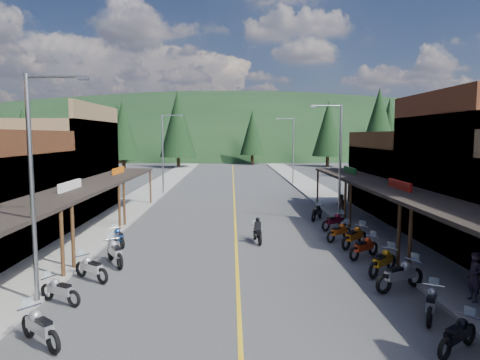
{
  "coord_description": "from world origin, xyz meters",
  "views": [
    {
      "loc": [
        -0.24,
        -20.68,
        5.95
      ],
      "look_at": [
        0.32,
        7.37,
        3.0
      ],
      "focal_mm": 32.0,
      "sensor_mm": 36.0,
      "label": 1
    }
  ],
  "objects": [
    {
      "name": "bike_east_5",
      "position": [
        6.22,
        -4.9,
        0.67
      ],
      "size": [
        2.45,
        1.72,
        1.34
      ],
      "primitive_type": null,
      "rotation": [
        0.0,
        0.0,
        -1.12
      ],
      "color": "gray",
      "rests_on": "ground"
    },
    {
      "name": "bike_west_4",
      "position": [
        -5.66,
        -9.02,
        0.6
      ],
      "size": [
        2.05,
        1.91,
        1.2
      ],
      "primitive_type": null,
      "rotation": [
        0.0,
        0.0,
        0.86
      ],
      "color": "gray",
      "rests_on": "ground"
    },
    {
      "name": "pine_7",
      "position": [
        -32.0,
        76.0,
        7.24
      ],
      "size": [
        5.88,
        5.88,
        12.5
      ],
      "color": "black",
      "rests_on": "ground"
    },
    {
      "name": "pine_1",
      "position": [
        -24.0,
        70.0,
        7.24
      ],
      "size": [
        5.88,
        5.88,
        12.5
      ],
      "color": "black",
      "rests_on": "ground"
    },
    {
      "name": "bike_east_6",
      "position": [
        6.22,
        -3.02,
        0.63
      ],
      "size": [
        2.1,
        2.04,
        1.26
      ],
      "primitive_type": null,
      "rotation": [
        0.0,
        0.0,
        -0.81
      ],
      "color": "#A96C0C",
      "rests_on": "ground"
    },
    {
      "name": "bike_east_11",
      "position": [
        5.77,
        8.9,
        0.6
      ],
      "size": [
        1.62,
        2.18,
        1.2
      ],
      "primitive_type": null,
      "rotation": [
        0.0,
        0.0,
        -0.5
      ],
      "color": "black",
      "rests_on": "ground"
    },
    {
      "name": "bike_east_3",
      "position": [
        5.94,
        -9.63,
        0.56
      ],
      "size": [
        1.95,
        1.67,
        1.11
      ],
      "primitive_type": null,
      "rotation": [
        0.0,
        0.0,
        -0.94
      ],
      "color": "black",
      "rests_on": "ground"
    },
    {
      "name": "bike_east_10",
      "position": [
        6.23,
        5.71,
        0.6
      ],
      "size": [
        2.13,
        1.74,
        1.19
      ],
      "primitive_type": null,
      "rotation": [
        0.0,
        0.0,
        -0.98
      ],
      "color": "maroon",
      "rests_on": "ground"
    },
    {
      "name": "pine_6",
      "position": [
        46.0,
        64.0,
        6.48
      ],
      "size": [
        5.04,
        5.04,
        11.0
      ],
      "color": "black",
      "rests_on": "ground"
    },
    {
      "name": "ground",
      "position": [
        0.0,
        0.0,
        0.0
      ],
      "size": [
        220.0,
        220.0,
        0.0
      ],
      "primitive_type": "plane",
      "color": "#38383A",
      "rests_on": "ground"
    },
    {
      "name": "bike_west_5",
      "position": [
        -6.31,
        -5.97,
        0.54
      ],
      "size": [
        1.96,
        1.46,
        1.08
      ],
      "primitive_type": null,
      "rotation": [
        0.0,
        0.0,
        1.07
      ],
      "color": "gray",
      "rests_on": "ground"
    },
    {
      "name": "streetlight_2",
      "position": [
        6.95,
        8.0,
        4.46
      ],
      "size": [
        2.16,
        0.18,
        8.0
      ],
      "color": "gray",
      "rests_on": "ground"
    },
    {
      "name": "streetlight_0",
      "position": [
        -6.95,
        -6.0,
        4.46
      ],
      "size": [
        2.16,
        0.18,
        8.0
      ],
      "color": "gray",
      "rests_on": "ground"
    },
    {
      "name": "pedestrian_east_a",
      "position": [
        8.22,
        -6.38,
        1.03
      ],
      "size": [
        0.45,
        0.66,
        1.77
      ],
      "primitive_type": "imported",
      "rotation": [
        0.0,
        0.0,
        -1.53
      ],
      "color": "#282030",
      "rests_on": "sidewalk_east"
    },
    {
      "name": "bike_west_6",
      "position": [
        -6.0,
        -3.55,
        0.59
      ],
      "size": [
        2.04,
        1.79,
        1.17
      ],
      "primitive_type": null,
      "rotation": [
        0.0,
        0.0,
        0.92
      ],
      "color": "#A6A5AB",
      "rests_on": "ground"
    },
    {
      "name": "pine_11",
      "position": [
        20.0,
        38.0,
        7.19
      ],
      "size": [
        5.82,
        5.82,
        12.4
      ],
      "color": "black",
      "rests_on": "ground"
    },
    {
      "name": "pine_2",
      "position": [
        -10.0,
        58.0,
        7.99
      ],
      "size": [
        6.72,
        6.72,
        14.0
      ],
      "color": "black",
      "rests_on": "ground"
    },
    {
      "name": "bike_east_4",
      "position": [
        6.23,
        -7.47,
        0.58
      ],
      "size": [
        1.58,
        2.09,
        1.16
      ],
      "primitive_type": null,
      "rotation": [
        0.0,
        0.0,
        -0.51
      ],
      "color": "gray",
      "rests_on": "ground"
    },
    {
      "name": "pedestrian_east_b",
      "position": [
        7.66,
        9.65,
        0.93
      ],
      "size": [
        0.85,
        0.64,
        1.57
      ],
      "primitive_type": "imported",
      "rotation": [
        0.0,
        0.0,
        3.43
      ],
      "color": "brown",
      "rests_on": "sidewalk_east"
    },
    {
      "name": "shop_east_3",
      "position": [
        13.75,
        11.3,
        2.53
      ],
      "size": [
        10.9,
        10.2,
        6.2
      ],
      "color": "#4C2D16",
      "rests_on": "ground"
    },
    {
      "name": "rider_on_bike",
      "position": [
        1.19,
        2.54,
        0.59
      ],
      "size": [
        0.89,
        2.0,
        1.47
      ],
      "rotation": [
        0.0,
        0.0,
        0.13
      ],
      "color": "black",
      "rests_on": "ground"
    },
    {
      "name": "pine_0",
      "position": [
        -40.0,
        62.0,
        6.48
      ],
      "size": [
        5.04,
        5.04,
        11.0
      ],
      "color": "black",
      "rests_on": "ground"
    },
    {
      "name": "streetlight_1",
      "position": [
        -6.95,
        22.0,
        4.46
      ],
      "size": [
        2.16,
        0.18,
        8.0
      ],
      "color": "gray",
      "rests_on": "ground"
    },
    {
      "name": "bike_west_8",
      "position": [
        -6.32,
        1.95,
        0.56
      ],
      "size": [
        1.53,
        2.01,
        1.11
      ],
      "primitive_type": null,
      "rotation": [
        0.0,
        0.0,
        0.52
      ],
      "color": "navy",
      "rests_on": "ground"
    },
    {
      "name": "bike_east_7",
      "position": [
        6.17,
        -0.6,
        0.61
      ],
      "size": [
        2.12,
        1.84,
        1.21
      ],
      "primitive_type": null,
      "rotation": [
        0.0,
        0.0,
        -0.92
      ],
      "color": "red",
      "rests_on": "ground"
    },
    {
      "name": "centerline",
      "position": [
        0.0,
        20.0,
        0.01
      ],
      "size": [
        0.15,
        90.0,
        0.01
      ],
      "primitive_type": "cube",
      "color": "gold",
      "rests_on": "ground"
    },
    {
      "name": "pine_10",
      "position": [
        -18.0,
        50.0,
        6.78
      ],
      "size": [
        5.38,
        5.38,
        11.6
      ],
      "color": "black",
      "rests_on": "ground"
    },
    {
      "name": "pine_8",
      "position": [
        -22.0,
        40.0,
        5.98
      ],
      "size": [
        4.48,
        4.48,
        10.0
      ],
      "color": "black",
      "rests_on": "ground"
    },
    {
      "name": "bike_west_7",
      "position": [
        -5.6,
        -1.42,
        0.66
      ],
      "size": [
        1.8,
        2.38,
        1.32
      ],
      "primitive_type": null,
      "rotation": [
        0.0,
        0.0,
        0.51
      ],
      "color": "#9A9CA0",
      "rests_on": "ground"
    },
    {
      "name": "shop_west_3",
      "position": [
        -13.78,
        11.3,
        3.52
      ],
      "size": [
        10.9,
        10.2,
        8.2
      ],
      "color": "brown",
      "rests_on": "ground"
    },
    {
      "name": "pine_4",
      "position": [
        18.0,
        60.0,
        7.24
      ],
      "size": [
        5.88,
        5.88,
        12.5
      ],
      "color": "black",
      "rests_on": "ground"
    },
    {
      "name": "pine_5",
      "position": [
        34.0,
        72.0,
        7.99
      ],
      "size": [
        6.72,
        6.72,
        14.0
      ],
      "color": "black",
      "rests_on": "ground"
    },
    {
      "name": "bike_east_8",
      "position": [
        6.28,
        1.4,
        0.66
      ],
      "size": [
        2.19,
        2.14,
        1.31
      ],
      "primitive_type": null,
      "rotation": [
        0.0,
        0.0,
        -0.81
      ],
      "color": "#BE5A0D",
      "rests_on": "ground"
    },
    {
      "name": "streetlight_3",
      "position": [
        6.95,
        30.0,
        4.46
      ],
      "size": [
        2.16,
        0.18,
        8.0
      ],
      "color": "gray",
      "rests_on": "ground"
    },
    {
      "name": "sidewalk_east",
      "position": [
        8.7,
        20.0,
        0.07
      ],
      "size": [
        3.4,
        94.0,
        0.15
      ],
      "primitive_type": "cube",
      "color": "gray",
      "rests_on": "ground"
    },
    {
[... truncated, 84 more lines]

